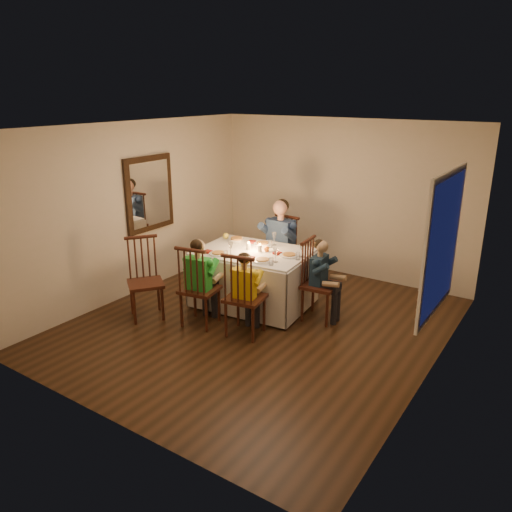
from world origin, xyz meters
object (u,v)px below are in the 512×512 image
Objects in this scene: chair_extra at (148,317)px; chair_adult at (279,286)px; serving_bowl at (237,240)px; child_yellow at (245,333)px; child_green at (201,324)px; dining_table at (253,266)px; chair_near_right at (245,333)px; chair_end at (319,319)px; child_teal at (319,319)px; chair_near_left at (201,324)px; adult at (279,286)px.

chair_adult is at bearing 12.70° from chair_extra.
child_yellow is at bearing -49.89° from serving_bowl.
chair_adult is 0.94× the size of child_green.
dining_table is 1.11m from chair_near_right.
chair_near_right is 1.00× the size of chair_end.
child_yellow is 4.99× the size of serving_bowl.
child_teal is at bearing -0.00° from chair_end.
child_teal is at bearing -30.67° from chair_adult.
chair_near_right is 0.99× the size of child_teal.
chair_near_left and chair_end have the same top height.
adult reaches higher than child_yellow.
serving_bowl is (-1.48, 0.12, 0.86)m from chair_end.
child_yellow is (0.43, -0.83, -0.59)m from dining_table.
chair_near_left is at bearing -91.92° from chair_adult.
child_green is 1.07× the size of child_yellow.
child_green is (-0.17, -1.77, 0.00)m from chair_adult.
chair_end is at bearing 0.06° from dining_table.
adult is 1.26× the size of child_yellow.
chair_adult is at bearing 0.00° from adult.
child_yellow is 1.62m from serving_bowl.
chair_extra is 0.79m from child_green.
serving_bowl is at bearing 80.36° from chair_end.
chair_adult is 1.01× the size of child_yellow.
chair_near_left is 0.67m from chair_near_right.
serving_bowl is at bearing -118.04° from adult.
child_teal is at bearing 0.06° from dining_table.
child_green is at bearing -79.25° from serving_bowl.
dining_table is 1.13m from child_green.
dining_table is 1.65m from chair_extra.
chair_near_right is at bearing -49.89° from serving_bowl.
chair_end is 0.99× the size of child_teal.
chair_extra is at bearing 3.94° from child_yellow.
child_yellow is (0.00, 0.00, 0.00)m from chair_near_right.
serving_bowl reaches higher than dining_table.
child_teal reaches higher than chair_adult.
child_yellow is at bearing 178.22° from child_green.
adult is 1.24× the size of child_teal.
serving_bowl is at bearing -89.33° from chair_near_left.
chair_near_left is 1.00× the size of chair_extra.
chair_end is 1.63m from child_green.
chair_near_left is 0.99× the size of child_teal.
adult is at bearing 58.56° from serving_bowl.
child_teal reaches higher than chair_extra.
child_teal is at bearing -4.51° from serving_bowl.
chair_near_left is 0.80× the size of adult.
chair_near_left is 1.00× the size of chair_end.
serving_bowl reaches higher than chair_extra.
chair_near_right is at bearing -69.94° from adult.
dining_table is at bearing -114.19° from child_green.
child_yellow is 1.11m from child_teal.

